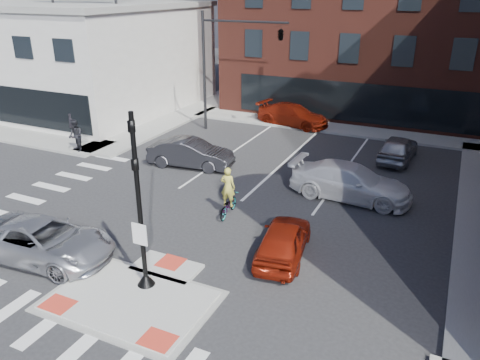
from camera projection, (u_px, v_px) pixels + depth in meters
The scene contains 19 objects.
ground at pixel (140, 293), 15.56m from camera, with size 120.00×120.00×0.00m, color #28282B.
refuge_island at pixel (135, 296), 15.32m from camera, with size 5.40×4.65×0.13m.
sidewalk_nw at pixel (80, 122), 34.90m from camera, with size 23.50×20.50×0.15m.
sidewalk_n at pixel (365, 131), 32.73m from camera, with size 26.00×3.00×0.15m, color gray.
building_nw at pixel (65, 54), 39.29m from camera, with size 20.40×16.40×14.40m.
building_n at pixel (399, 8), 38.11m from camera, with size 24.40×18.40×15.50m.
building_far_left at pixel (361, 25), 58.66m from camera, with size 10.00×12.00×10.00m, color slate.
building_far_right at pixel (477, 18), 54.83m from camera, with size 12.00×12.00×12.00m, color brown.
signal_pole at pixel (141, 226), 14.99m from camera, with size 0.60×0.60×5.98m.
mast_arm_signal at pixel (259, 42), 29.58m from camera, with size 6.10×2.24×8.00m.
silver_suv at pixel (43, 241), 17.27m from camera, with size 2.53×5.48×1.52m, color #B5B6BD.
red_sedan at pixel (283, 240), 17.45m from camera, with size 1.66×4.12×1.40m, color maroon.
white_pickup at pixel (350, 182), 22.29m from camera, with size 2.34×5.75×1.67m, color white.
bg_car_dark at pixel (191, 153), 26.24m from camera, with size 1.67×4.79×1.58m, color #25252A.
bg_car_silver at pixel (398, 148), 27.19m from camera, with size 1.76×4.36×1.49m, color #ACAEB3.
bg_car_red at pixel (293, 115), 34.08m from camera, with size 2.18×5.36×1.56m, color maroon.
cyclist at pixel (228, 199), 20.63m from camera, with size 0.80×1.85×2.26m.
pedestrian_a at pixel (76, 136), 28.21m from camera, with size 0.94×0.74×1.94m, color black.
pedestrian_b at pixel (72, 125), 30.82m from camera, with size 0.97×0.40×1.66m, color #2C2932.
Camera 1 is at (8.54, -10.26, 9.46)m, focal length 35.00 mm.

